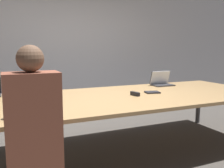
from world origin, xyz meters
The scene contains 9 objects.
ground_plane centered at (0.00, 0.00, 0.00)m, with size 24.00×24.00×0.00m, color #4C4742.
curtain_wall centered at (0.00, 2.27, 1.40)m, with size 12.00×0.06×2.80m.
conference_table centered at (0.00, 0.00, 0.74)m, with size 4.53×1.62×0.78m.
laptop_near_left centered at (-1.00, -0.61, 0.85)m, with size 0.34×0.25×0.24m.
person_near_left centered at (-1.08, -1.03, 0.69)m, with size 0.40×0.24×1.43m.
cup_near_left centered at (-1.24, -0.58, 0.82)m, with size 0.08×0.08×0.08m.
laptop_far_right centered at (1.19, 0.57, 0.85)m, with size 0.36×0.24×0.25m.
stapler centered at (0.33, -0.07, 0.80)m, with size 0.07×0.16×0.05m.
notebook centered at (0.65, 0.01, 0.79)m, with size 0.22×0.18×0.02m.
Camera 1 is at (-1.27, -2.92, 1.40)m, focal length 40.00 mm.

